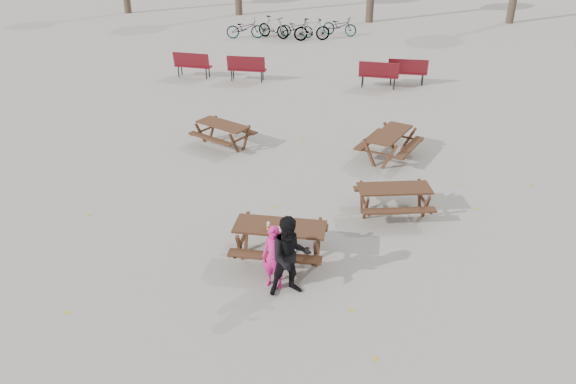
# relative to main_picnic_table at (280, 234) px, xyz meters

# --- Properties ---
(ground) EXTENTS (80.00, 80.00, 0.00)m
(ground) POSITION_rel_main_picnic_table_xyz_m (0.00, 0.00, -0.59)
(ground) COLOR gray
(ground) RESTS_ON ground
(main_picnic_table) EXTENTS (1.80, 1.45, 0.78)m
(main_picnic_table) POSITION_rel_main_picnic_table_xyz_m (0.00, 0.00, 0.00)
(main_picnic_table) COLOR #3C2115
(main_picnic_table) RESTS_ON ground
(food_tray) EXTENTS (0.18, 0.11, 0.03)m
(food_tray) POSITION_rel_main_picnic_table_xyz_m (-0.02, -0.16, 0.21)
(food_tray) COLOR silver
(food_tray) RESTS_ON main_picnic_table
(bread_roll) EXTENTS (0.14, 0.06, 0.05)m
(bread_roll) POSITION_rel_main_picnic_table_xyz_m (-0.02, -0.16, 0.25)
(bread_roll) COLOR tan
(bread_roll) RESTS_ON food_tray
(soda_bottle) EXTENTS (0.07, 0.07, 0.17)m
(soda_bottle) POSITION_rel_main_picnic_table_xyz_m (-0.20, -0.17, 0.26)
(soda_bottle) COLOR silver
(soda_bottle) RESTS_ON main_picnic_table
(child) EXTENTS (0.51, 0.38, 1.27)m
(child) POSITION_rel_main_picnic_table_xyz_m (0.05, -0.89, 0.05)
(child) COLOR #E31C81
(child) RESTS_ON ground
(adult) EXTENTS (0.94, 0.85, 1.59)m
(adult) POSITION_rel_main_picnic_table_xyz_m (0.37, -1.05, 0.21)
(adult) COLOR black
(adult) RESTS_ON ground
(picnic_table_east) EXTENTS (1.88, 1.65, 0.70)m
(picnic_table_east) POSITION_rel_main_picnic_table_xyz_m (2.24, 2.15, -0.24)
(picnic_table_east) COLOR #3C2115
(picnic_table_east) RESTS_ON ground
(picnic_table_north) EXTENTS (1.99, 1.86, 0.68)m
(picnic_table_north) POSITION_rel_main_picnic_table_xyz_m (-2.63, 5.45, -0.25)
(picnic_table_north) COLOR #3C2115
(picnic_table_north) RESTS_ON ground
(picnic_table_far) EXTENTS (1.94, 2.13, 0.75)m
(picnic_table_far) POSITION_rel_main_picnic_table_xyz_m (2.15, 5.34, -0.21)
(picnic_table_far) COLOR #3C2115
(picnic_table_far) RESTS_ON ground
(park_bench_row) EXTENTS (10.03, 1.14, 1.03)m
(park_bench_row) POSITION_rel_main_picnic_table_xyz_m (-1.11, 12.11, -0.07)
(park_bench_row) COLOR maroon
(park_bench_row) RESTS_ON ground
(bicycle_row) EXTENTS (6.72, 2.54, 1.10)m
(bicycle_row) POSITION_rel_main_picnic_table_xyz_m (-2.78, 19.75, -0.08)
(bicycle_row) COLOR black
(bicycle_row) RESTS_ON ground
(fallen_leaves) EXTENTS (11.00, 11.00, 0.01)m
(fallen_leaves) POSITION_rel_main_picnic_table_xyz_m (0.50, 2.50, -0.58)
(fallen_leaves) COLOR gold
(fallen_leaves) RESTS_ON ground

